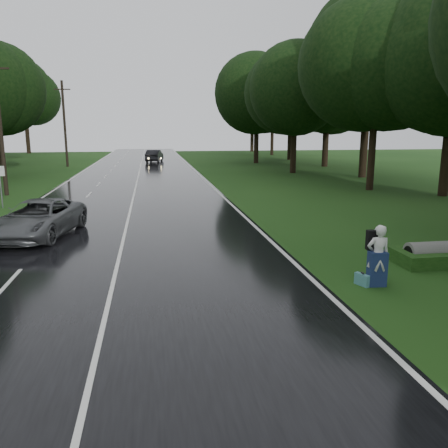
# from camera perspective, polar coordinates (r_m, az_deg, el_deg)

# --- Properties ---
(ground) EXTENTS (160.00, 160.00, 0.00)m
(ground) POSITION_cam_1_polar(r_m,az_deg,el_deg) (12.25, -14.30, -9.62)
(ground) COLOR #1D4213
(ground) RESTS_ON ground
(road) EXTENTS (12.00, 140.00, 0.04)m
(road) POSITION_cam_1_polar(r_m,az_deg,el_deg) (31.69, -11.25, 3.73)
(road) COLOR black
(road) RESTS_ON ground
(lane_center) EXTENTS (0.12, 140.00, 0.01)m
(lane_center) POSITION_cam_1_polar(r_m,az_deg,el_deg) (31.69, -11.25, 3.77)
(lane_center) COLOR silver
(lane_center) RESTS_ON road
(grey_car) EXTENTS (3.52, 5.76, 1.49)m
(grey_car) POSITION_cam_1_polar(r_m,az_deg,el_deg) (20.18, -22.32, 0.66)
(grey_car) COLOR #4E5053
(grey_car) RESTS_ON road
(far_car) EXTENTS (2.52, 5.07, 1.60)m
(far_car) POSITION_cam_1_polar(r_m,az_deg,el_deg) (61.72, -8.75, 8.48)
(far_car) COLOR black
(far_car) RESTS_ON road
(hitchhiker) EXTENTS (0.69, 0.63, 1.79)m
(hitchhiker) POSITION_cam_1_polar(r_m,az_deg,el_deg) (13.61, 18.76, -4.03)
(hitchhiker) COLOR silver
(hitchhiker) RESTS_ON ground
(suitcase) EXTENTS (0.30, 0.50, 0.34)m
(suitcase) POSITION_cam_1_polar(r_m,az_deg,el_deg) (13.67, 16.99, -6.72)
(suitcase) COLOR teal
(suitcase) RESTS_ON ground
(culvert) EXTENTS (1.48, 0.74, 0.74)m
(culvert) POSITION_cam_1_polar(r_m,az_deg,el_deg) (16.66, 24.27, -4.54)
(culvert) COLOR slate
(culvert) RESTS_ON ground
(utility_pole_mid) EXTENTS (1.80, 0.28, 9.11)m
(utility_pole_mid) POSITION_cam_1_polar(r_m,az_deg,el_deg) (34.02, -25.67, 3.30)
(utility_pole_mid) COLOR black
(utility_pole_mid) RESTS_ON ground
(utility_pole_far) EXTENTS (1.80, 0.28, 9.76)m
(utility_pole_far) POSITION_cam_1_polar(r_m,az_deg,el_deg) (56.86, -19.09, 6.84)
(utility_pole_far) COLOR black
(utility_pole_far) RESTS_ON ground
(road_sign_b) EXTENTS (0.57, 0.10, 2.37)m
(road_sign_b) POSITION_cam_1_polar(r_m,az_deg,el_deg) (28.65, -26.08, 1.84)
(road_sign_b) COLOR white
(road_sign_b) RESTS_ON ground
(tree_left_f) EXTENTS (9.92, 9.92, 15.50)m
(tree_left_f) POSITION_cam_1_polar(r_m,az_deg,el_deg) (62.53, -26.07, 6.69)
(tree_left_f) COLOR black
(tree_left_f) RESTS_ON ground
(tree_right_d) EXTENTS (10.17, 10.17, 15.89)m
(tree_right_d) POSITION_cam_1_polar(r_m,az_deg,el_deg) (34.98, 17.83, 4.11)
(tree_right_d) COLOR black
(tree_right_d) RESTS_ON ground
(tree_right_e) EXTENTS (9.17, 9.17, 14.33)m
(tree_right_e) POSITION_cam_1_polar(r_m,az_deg,el_deg) (46.80, 8.64, 6.39)
(tree_right_e) COLOR black
(tree_right_e) RESTS_ON ground
(tree_right_f) EXTENTS (9.47, 9.47, 14.79)m
(tree_right_f) POSITION_cam_1_polar(r_m,az_deg,el_deg) (59.57, 4.05, 7.66)
(tree_right_f) COLOR black
(tree_right_f) RESTS_ON ground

